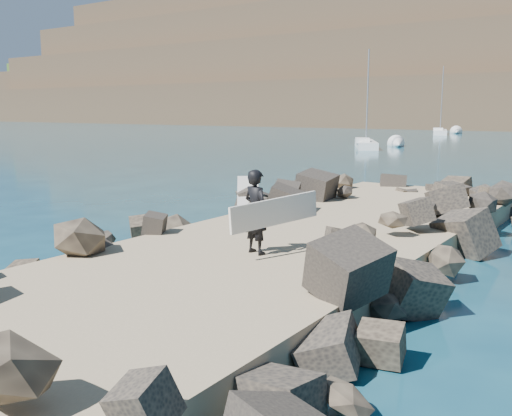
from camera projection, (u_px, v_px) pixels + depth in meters
name	position (u px, v px, depth m)	size (l,w,h in m)	color
ground	(281.00, 267.00, 12.84)	(800.00, 800.00, 0.00)	#0F384C
jetty	(227.00, 275.00, 11.17)	(6.00, 26.00, 0.60)	#8C7759
riprap_left	(141.00, 241.00, 13.18)	(2.60, 22.00, 1.00)	black
riprap_right	(376.00, 285.00, 9.91)	(2.60, 22.00, 1.00)	black
surfboard_resting	(248.00, 195.00, 16.70)	(0.63, 2.50, 0.08)	beige
surfer_with_board	(259.00, 212.00, 11.49)	(1.20, 2.04, 1.73)	black
sailboat_a	(366.00, 144.00, 53.10)	(5.04, 7.50, 9.12)	silver
sailboat_e	(440.00, 132.00, 82.85)	(4.19, 8.43, 9.84)	silver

